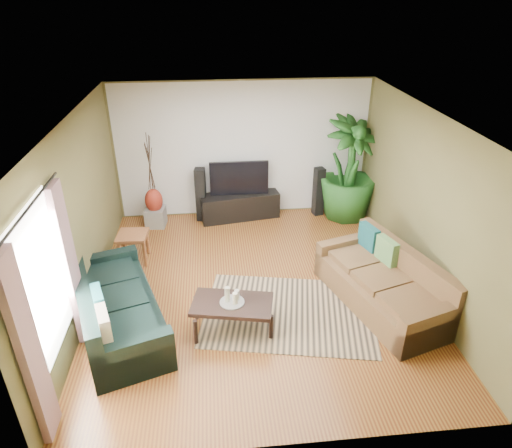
{
  "coord_description": "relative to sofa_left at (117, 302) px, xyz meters",
  "views": [
    {
      "loc": [
        -0.61,
        -5.82,
        4.26
      ],
      "look_at": [
        0.0,
        0.2,
        1.05
      ],
      "focal_mm": 32.0,
      "sensor_mm": 36.0,
      "label": 1
    }
  ],
  "objects": [
    {
      "name": "curtain_far",
      "position": [
        -0.45,
        -0.17,
        0.72
      ],
      "size": [
        0.08,
        0.35,
        2.2
      ],
      "primitive_type": "cube",
      "color": "gray",
      "rests_on": "ground"
    },
    {
      "name": "sofa_left",
      "position": [
        0.0,
        0.0,
        0.0
      ],
      "size": [
        1.66,
        2.47,
        0.85
      ],
      "primitive_type": "cube",
      "rotation": [
        0.0,
        0.0,
        1.9
      ],
      "color": "black",
      "rests_on": "floor"
    },
    {
      "name": "speaker_right",
      "position": [
        3.49,
        3.18,
        0.08
      ],
      "size": [
        0.22,
        0.24,
        1.01
      ],
      "primitive_type": "cube",
      "rotation": [
        0.0,
        0.0,
        0.22
      ],
      "color": "black",
      "rests_on": "floor"
    },
    {
      "name": "wall_back",
      "position": [
        1.98,
        3.43,
        0.93
      ],
      "size": [
        5.0,
        0.0,
        5.0
      ],
      "primitive_type": "plane",
      "rotation": [
        1.57,
        0.0,
        0.0
      ],
      "color": "brown",
      "rests_on": "ground"
    },
    {
      "name": "candle_mid",
      "position": [
        1.59,
        -0.24,
        0.12
      ],
      "size": [
        0.07,
        0.07,
        0.17
      ],
      "primitive_type": "cylinder",
      "color": "white",
      "rests_on": "candle_tray"
    },
    {
      "name": "vase",
      "position": [
        0.21,
        3.0,
        0.12
      ],
      "size": [
        0.34,
        0.34,
        0.48
      ],
      "primitive_type": "ellipsoid",
      "color": "maroon",
      "rests_on": "pedestal"
    },
    {
      "name": "side_table",
      "position": [
        -0.03,
        1.73,
        -0.17
      ],
      "size": [
        0.52,
        0.52,
        0.52
      ],
      "primitive_type": "cube",
      "rotation": [
        0.0,
        0.0,
        -0.07
      ],
      "color": "brown",
      "rests_on": "floor"
    },
    {
      "name": "candle_tall",
      "position": [
        1.49,
        -0.17,
        0.14
      ],
      "size": [
        0.07,
        0.07,
        0.22
      ],
      "primitive_type": "cylinder",
      "color": "beige",
      "rests_on": "candle_tray"
    },
    {
      "name": "speaker_left",
      "position": [
        1.12,
        3.18,
        0.12
      ],
      "size": [
        0.22,
        0.24,
        1.09
      ],
      "primitive_type": "cube",
      "rotation": [
        0.0,
        0.0,
        -0.11
      ],
      "color": "black",
      "rests_on": "floor"
    },
    {
      "name": "curtain_near",
      "position": [
        -0.45,
        -1.67,
        0.72
      ],
      "size": [
        0.08,
        0.35,
        2.2
      ],
      "primitive_type": "cube",
      "color": "gray",
      "rests_on": "ground"
    },
    {
      "name": "window_pane",
      "position": [
        -0.5,
        -0.92,
        0.97
      ],
      "size": [
        0.0,
        1.8,
        1.8
      ],
      "primitive_type": "plane",
      "rotation": [
        1.57,
        0.0,
        1.57
      ],
      "color": "white",
      "rests_on": "ground"
    },
    {
      "name": "tv_stand",
      "position": [
        1.88,
        3.18,
        -0.16
      ],
      "size": [
        1.63,
        0.72,
        0.52
      ],
      "primitive_type": "cube",
      "rotation": [
        0.0,
        0.0,
        0.17
      ],
      "color": "black",
      "rests_on": "floor"
    },
    {
      "name": "wall_left",
      "position": [
        -0.52,
        0.68,
        0.92
      ],
      "size": [
        0.0,
        5.5,
        5.5
      ],
      "primitive_type": "plane",
      "rotation": [
        1.57,
        0.0,
        1.57
      ],
      "color": "brown",
      "rests_on": "ground"
    },
    {
      "name": "pedestal",
      "position": [
        0.21,
        3.0,
        -0.24
      ],
      "size": [
        0.41,
        0.41,
        0.37
      ],
      "primitive_type": "cube",
      "rotation": [
        0.0,
        0.0,
        -0.11
      ],
      "color": "gray",
      "rests_on": "floor"
    },
    {
      "name": "coffee_table",
      "position": [
        1.55,
        -0.2,
        -0.2
      ],
      "size": [
        1.18,
        0.8,
        0.44
      ],
      "primitive_type": "cube",
      "rotation": [
        0.0,
        0.0,
        -0.2
      ],
      "color": "black",
      "rests_on": "floor"
    },
    {
      "name": "floor",
      "position": [
        1.98,
        0.68,
        -0.42
      ],
      "size": [
        5.5,
        5.5,
        0.0
      ],
      "primitive_type": "plane",
      "color": "brown",
      "rests_on": "ground"
    },
    {
      "name": "plant_pot",
      "position": [
        4.04,
        3.04,
        -0.28
      ],
      "size": [
        0.38,
        0.38,
        0.29
      ],
      "primitive_type": "cylinder",
      "color": "black",
      "rests_on": "floor"
    },
    {
      "name": "candle_short",
      "position": [
        1.62,
        -0.14,
        0.1
      ],
      "size": [
        0.07,
        0.07,
        0.14
      ],
      "primitive_type": "cylinder",
      "color": "beige",
      "rests_on": "candle_tray"
    },
    {
      "name": "area_rug",
      "position": [
        2.38,
        0.05,
        -0.42
      ],
      "size": [
        2.72,
        2.16,
        0.01
      ],
      "primitive_type": "cube",
      "rotation": [
        0.0,
        0.0,
        -0.19
      ],
      "color": "tan",
      "rests_on": "floor"
    },
    {
      "name": "curtain_rod",
      "position": [
        -0.45,
        -0.92,
        1.87
      ],
      "size": [
        0.03,
        1.9,
        0.03
      ],
      "primitive_type": "cylinder",
      "rotation": [
        1.57,
        0.0,
        0.0
      ],
      "color": "black",
      "rests_on": "ground"
    },
    {
      "name": "backwall_panel",
      "position": [
        1.98,
        3.42,
        0.93
      ],
      "size": [
        4.9,
        0.0,
        4.9
      ],
      "primitive_type": "plane",
      "rotation": [
        1.57,
        0.0,
        0.0
      ],
      "color": "white",
      "rests_on": "ground"
    },
    {
      "name": "sofa_right",
      "position": [
        3.76,
        0.12,
        0.0
      ],
      "size": [
        1.6,
        2.37,
        0.85
      ],
      "primitive_type": "cube",
      "rotation": [
        0.0,
        0.0,
        -1.26
      ],
      "color": "brown",
      "rests_on": "floor"
    },
    {
      "name": "candle_tray",
      "position": [
        1.55,
        -0.2,
        0.02
      ],
      "size": [
        0.33,
        0.33,
        0.01
      ],
      "primitive_type": "cylinder",
      "color": "gray",
      "rests_on": "coffee_table"
    },
    {
      "name": "ceiling",
      "position": [
        1.98,
        0.68,
        2.28
      ],
      "size": [
        5.5,
        5.5,
        0.0
      ],
      "primitive_type": "plane",
      "rotation": [
        3.14,
        0.0,
        0.0
      ],
      "color": "white",
      "rests_on": "ground"
    },
    {
      "name": "potted_plant",
      "position": [
        4.04,
        3.04,
        0.6
      ],
      "size": [
        1.56,
        1.56,
        2.05
      ],
      "primitive_type": "imported",
      "rotation": [
        0.0,
        0.0,
        0.51
      ],
      "color": "#1D521B",
      "rests_on": "floor"
    },
    {
      "name": "wall_front",
      "position": [
        1.98,
        -2.07,
        0.93
      ],
      "size": [
        5.0,
        0.0,
        5.0
      ],
      "primitive_type": "plane",
      "rotation": [
        -1.57,
        0.0,
        0.0
      ],
      "color": "brown",
      "rests_on": "ground"
    },
    {
      "name": "television",
      "position": [
        1.88,
        3.18,
        0.44
      ],
      "size": [
        1.15,
        0.06,
        0.68
      ],
      "primitive_type": "cube",
      "color": "black",
      "rests_on": "tv_stand"
    },
    {
      "name": "wall_right",
      "position": [
        4.48,
        0.68,
        0.92
      ],
      "size": [
        0.0,
        5.5,
        5.5
      ],
      "primitive_type": "plane",
      "rotation": [
        1.57,
        0.0,
        -1.57
      ],
      "color": "brown",
      "rests_on": "ground"
    }
  ]
}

